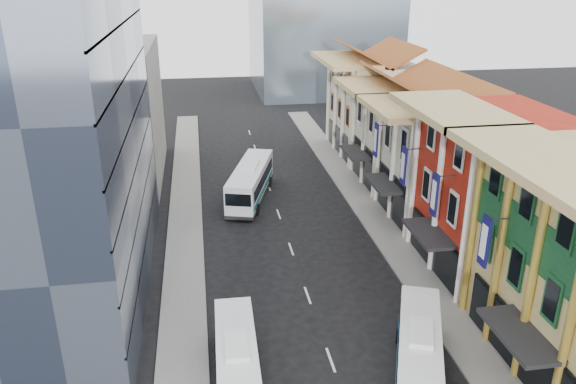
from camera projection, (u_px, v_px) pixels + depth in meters
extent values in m
cube|color=slate|center=(392.00, 241.00, 46.61)|extent=(3.00, 90.00, 0.15)
cube|color=slate|center=(185.00, 256.00, 44.10)|extent=(3.00, 90.00, 0.15)
cube|color=#A42312|center=(493.00, 193.00, 40.64)|extent=(8.00, 10.00, 12.00)
cube|color=beige|center=(438.00, 164.00, 49.72)|extent=(8.00, 9.00, 10.00)
cube|color=beige|center=(403.00, 136.00, 57.96)|extent=(8.00, 9.00, 10.00)
cube|color=beige|center=(373.00, 108.00, 67.40)|extent=(8.00, 12.00, 11.00)
cube|color=#434F6B|center=(28.00, 75.00, 34.54)|extent=(12.00, 26.00, 30.00)
cube|color=gray|center=(109.00, 113.00, 58.74)|extent=(10.00, 18.00, 14.00)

